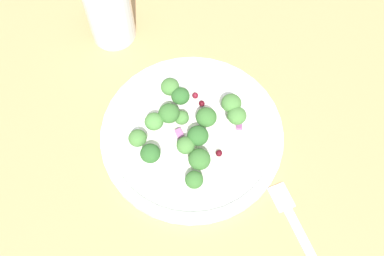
% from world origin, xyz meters
% --- Properties ---
extents(ground_plane, '(1.80, 1.80, 0.02)m').
position_xyz_m(ground_plane, '(0.00, 0.00, -0.01)').
color(ground_plane, tan).
extents(plate, '(0.25, 0.25, 0.02)m').
position_xyz_m(plate, '(-0.03, -0.02, 0.01)').
color(plate, white).
rests_on(plate, ground_plane).
extents(dressing_pool, '(0.15, 0.15, 0.00)m').
position_xyz_m(dressing_pool, '(-0.03, -0.02, 0.01)').
color(dressing_pool, white).
rests_on(dressing_pool, plate).
extents(broccoli_floret_0, '(0.03, 0.03, 0.03)m').
position_xyz_m(broccoli_floret_0, '(-0.01, 0.02, 0.03)').
color(broccoli_floret_0, '#9EC684').
rests_on(broccoli_floret_0, plate).
extents(broccoli_floret_1, '(0.02, 0.02, 0.03)m').
position_xyz_m(broccoli_floret_1, '(-0.09, 0.02, 0.03)').
color(broccoli_floret_1, '#ADD18E').
rests_on(broccoli_floret_1, plate).
extents(broccoli_floret_2, '(0.03, 0.03, 0.03)m').
position_xyz_m(broccoli_floret_2, '(-0.06, 0.02, 0.04)').
color(broccoli_floret_2, '#9EC684').
rests_on(broccoli_floret_2, plate).
extents(broccoli_floret_3, '(0.03, 0.03, 0.03)m').
position_xyz_m(broccoli_floret_3, '(-0.05, -0.06, 0.03)').
color(broccoli_floret_3, '#9EC684').
rests_on(broccoli_floret_3, plate).
extents(broccoli_floret_4, '(0.03, 0.03, 0.03)m').
position_xyz_m(broccoli_floret_4, '(0.03, -0.05, 0.04)').
color(broccoli_floret_4, '#8EB77A').
rests_on(broccoli_floret_4, plate).
extents(broccoli_floret_5, '(0.03, 0.03, 0.03)m').
position_xyz_m(broccoli_floret_5, '(-0.01, 0.05, 0.03)').
color(broccoli_floret_5, '#9EC684').
rests_on(broccoli_floret_5, plate).
extents(broccoli_floret_6, '(0.02, 0.02, 0.02)m').
position_xyz_m(broccoli_floret_6, '(-0.03, -0.00, 0.03)').
color(broccoli_floret_6, '#ADD18E').
rests_on(broccoli_floret_6, plate).
extents(broccoli_floret_7, '(0.02, 0.02, 0.02)m').
position_xyz_m(broccoli_floret_7, '(-0.08, -0.08, 0.03)').
color(broccoli_floret_7, '#8EB77A').
rests_on(broccoli_floret_7, plate).
extents(broccoli_floret_8, '(0.03, 0.03, 0.03)m').
position_xyz_m(broccoli_floret_8, '(-0.10, -0.01, 0.03)').
color(broccoli_floret_8, '#ADD18E').
rests_on(broccoli_floret_8, plate).
extents(broccoli_floret_9, '(0.03, 0.03, 0.03)m').
position_xyz_m(broccoli_floret_9, '(-0.03, -0.04, 0.03)').
color(broccoli_floret_9, '#ADD18E').
rests_on(broccoli_floret_9, plate).
extents(broccoli_floret_10, '(0.02, 0.02, 0.02)m').
position_xyz_m(broccoli_floret_10, '(-0.05, -0.04, 0.03)').
color(broccoli_floret_10, '#ADD18E').
rests_on(broccoli_floret_10, plate).
extents(broccoli_floret_11, '(0.03, 0.03, 0.03)m').
position_xyz_m(broccoli_floret_11, '(0.03, -0.03, 0.04)').
color(broccoli_floret_11, '#ADD18E').
rests_on(broccoli_floret_11, plate).
extents(broccoli_floret_12, '(0.03, 0.03, 0.03)m').
position_xyz_m(broccoli_floret_12, '(-0.01, -0.03, 0.04)').
color(broccoli_floret_12, '#8EB77A').
rests_on(broccoli_floret_12, plate).
extents(broccoli_floret_13, '(0.03, 0.03, 0.03)m').
position_xyz_m(broccoli_floret_13, '(-0.04, 0.01, 0.04)').
color(broccoli_floret_13, '#8EB77A').
rests_on(broccoli_floret_13, plate).
extents(cranberry_0, '(0.01, 0.01, 0.01)m').
position_xyz_m(cranberry_0, '(-0.03, 0.03, 0.02)').
color(cranberry_0, maroon).
rests_on(cranberry_0, plate).
extents(cranberry_1, '(0.01, 0.01, 0.01)m').
position_xyz_m(cranberry_1, '(0.01, 0.00, 0.02)').
color(cranberry_1, '#4C0A14').
rests_on(cranberry_1, plate).
extents(cranberry_2, '(0.01, 0.01, 0.01)m').
position_xyz_m(cranberry_2, '(0.01, 0.02, 0.02)').
color(cranberry_2, maroon).
rests_on(cranberry_2, plate).
extents(cranberry_3, '(0.01, 0.01, 0.01)m').
position_xyz_m(cranberry_3, '(-0.03, -0.07, 0.02)').
color(cranberry_3, '#4C0A14').
rests_on(cranberry_3, plate).
extents(onion_bit_0, '(0.01, 0.01, 0.00)m').
position_xyz_m(onion_bit_0, '(-0.03, 0.01, 0.02)').
color(onion_bit_0, '#A35B93').
rests_on(onion_bit_0, plate).
extents(onion_bit_1, '(0.01, 0.01, 0.00)m').
position_xyz_m(onion_bit_1, '(0.02, -0.06, 0.02)').
color(onion_bit_1, '#934C84').
rests_on(onion_bit_1, plate).
extents(onion_bit_2, '(0.01, 0.01, 0.01)m').
position_xyz_m(onion_bit_2, '(-0.01, -0.02, 0.02)').
color(onion_bit_2, '#843D75').
rests_on(onion_bit_2, plate).
extents(onion_bit_3, '(0.01, 0.02, 0.01)m').
position_xyz_m(onion_bit_3, '(-0.04, -0.01, 0.02)').
color(onion_bit_3, '#A35B93').
rests_on(onion_bit_3, plate).
extents(fork, '(0.08, 0.18, 0.01)m').
position_xyz_m(fork, '(-0.03, -0.23, 0.00)').
color(fork, silver).
rests_on(fork, ground_plane).
extents(water_glass, '(0.07, 0.07, 0.11)m').
position_xyz_m(water_glass, '(0.01, 0.19, 0.05)').
color(water_glass, silver).
rests_on(water_glass, ground_plane).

